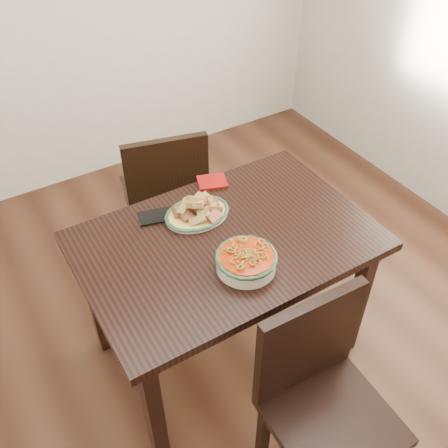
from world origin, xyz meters
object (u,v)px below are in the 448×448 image
chair_near (321,392)px  noodle_bowl (246,259)px  dining_table (226,255)px  smartphone (158,216)px  fish_plate (197,208)px  chair_far (165,192)px

chair_near → noodle_bowl: (-0.03, 0.46, 0.29)m
dining_table → smartphone: bearing=124.4°
fish_plate → noodle_bowl: size_ratio=1.17×
chair_near → fish_plate: bearing=95.0°
dining_table → fish_plate: 0.24m
noodle_bowl → dining_table: bearing=82.5°
chair_far → fish_plate: 0.60m
noodle_bowl → chair_far: bearing=85.5°
noodle_bowl → smartphone: noodle_bowl is taller
noodle_bowl → smartphone: 0.47m
chair_near → smartphone: chair_near is taller
dining_table → fish_plate: bearing=101.1°
chair_far → chair_near: bearing=101.7°
chair_far → chair_near: (-0.04, -1.35, 0.00)m
chair_far → smartphone: (-0.23, -0.44, 0.26)m
dining_table → chair_far: (0.05, 0.70, -0.15)m
dining_table → fish_plate: (-0.04, 0.18, 0.14)m
dining_table → fish_plate: fish_plate is taller
fish_plate → smartphone: size_ratio=1.66×
smartphone → chair_far: bearing=77.3°
noodle_bowl → smartphone: bearing=109.5°
dining_table → chair_far: size_ratio=1.35×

